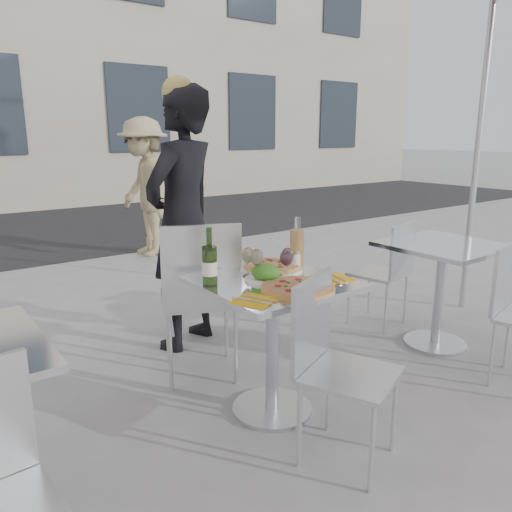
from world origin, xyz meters
TOP-DOWN VIEW (x-y plane):
  - ground at (0.00, 0.00)m, footprint 80.00×80.00m
  - street_asphalt at (0.00, 6.50)m, footprint 24.00×5.00m
  - main_table at (0.00, 0.00)m, footprint 0.72×0.72m
  - side_table_right at (1.50, 0.00)m, footprint 0.72×0.72m
  - chair_far at (-0.13, 0.53)m, footprint 0.61×0.61m
  - chair_near at (-0.01, -0.45)m, footprint 0.52×0.52m
  - side_chair_rfar at (1.50, 0.45)m, footprint 0.45×0.46m
  - woman_diner at (0.07, 1.10)m, footprint 0.78×0.67m
  - pedestrian_b at (1.00, 3.82)m, footprint 0.64×1.10m
  - pizza_near at (0.00, -0.19)m, footprint 0.36×0.36m
  - pizza_far at (0.13, 0.18)m, footprint 0.35×0.35m
  - salad_plate at (-0.03, 0.02)m, footprint 0.22×0.22m
  - wine_bottle at (-0.31, 0.11)m, footprint 0.07×0.08m
  - carafe at (0.26, 0.11)m, footprint 0.08×0.08m
  - sugar_shaker at (0.23, 0.10)m, footprint 0.06×0.06m
  - wineglass_white_a at (-0.04, 0.08)m, footprint 0.07×0.07m
  - wineglass_white_b at (-0.06, 0.14)m, footprint 0.07×0.07m
  - wineglass_red_a at (0.07, -0.02)m, footprint 0.07×0.07m
  - wineglass_red_b at (0.11, 0.01)m, footprint 0.07×0.07m
  - napkin_left at (-0.27, -0.21)m, footprint 0.24×0.24m
  - napkin_right at (0.27, -0.16)m, footprint 0.21×0.21m

SIDE VIEW (x-z plane):
  - ground at x=0.00m, z-range 0.00..0.00m
  - street_asphalt at x=0.00m, z-range 0.00..0.00m
  - side_chair_rfar at x=1.50m, z-range 0.08..0.91m
  - chair_near at x=-0.01m, z-range 0.08..0.94m
  - main_table at x=0.00m, z-range 0.16..0.91m
  - side_table_right at x=1.50m, z-range 0.16..0.91m
  - chair_far at x=-0.13m, z-range 0.09..1.09m
  - napkin_left at x=-0.27m, z-range 0.75..0.76m
  - napkin_right at x=0.27m, z-range 0.75..0.76m
  - pizza_near at x=0.00m, z-range 0.75..0.77m
  - pizza_far at x=0.13m, z-range 0.75..0.78m
  - salad_plate at x=-0.03m, z-range 0.74..0.83m
  - sugar_shaker at x=0.23m, z-range 0.75..0.86m
  - pedestrian_b at x=1.00m, z-range 0.00..1.69m
  - wineglass_white_a at x=-0.04m, z-range 0.78..0.94m
  - wineglass_white_b at x=-0.06m, z-range 0.78..0.94m
  - wineglass_red_a at x=0.07m, z-range 0.78..0.94m
  - wineglass_red_b at x=0.11m, z-range 0.78..0.94m
  - wine_bottle at x=-0.31m, z-range 0.72..1.01m
  - carafe at x=0.26m, z-range 0.72..1.01m
  - woman_diner at x=0.07m, z-range 0.00..1.81m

